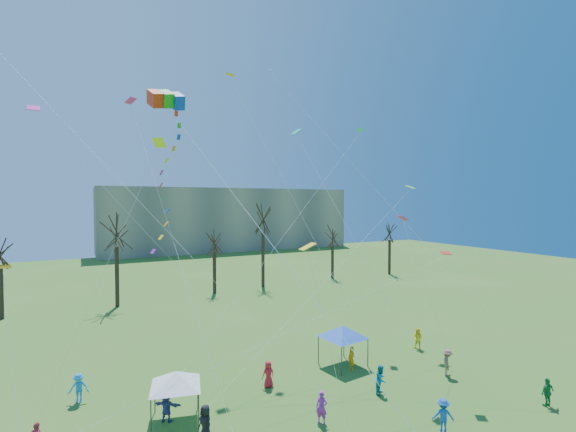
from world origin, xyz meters
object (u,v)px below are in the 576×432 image
distant_building (228,219)px  big_box_kite (173,183)px  canopy_tent_blue (343,332)px  canopy_tent_white (176,379)px

distant_building → big_box_kite: bearing=-111.2°
distant_building → canopy_tent_blue: (-16.16, -71.85, -5.06)m
big_box_kite → canopy_tent_white: (-0.19, -1.11, -10.50)m
big_box_kite → canopy_tent_blue: (12.01, 0.80, -10.34)m
canopy_tent_white → canopy_tent_blue: size_ratio=0.92×
distant_building → canopy_tent_white: (-28.35, -73.76, -5.22)m
big_box_kite → canopy_tent_white: big_box_kite is taller
canopy_tent_blue → big_box_kite: bearing=-176.2°
distant_building → canopy_tent_blue: bearing=-102.7°
big_box_kite → canopy_tent_white: size_ratio=6.03×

